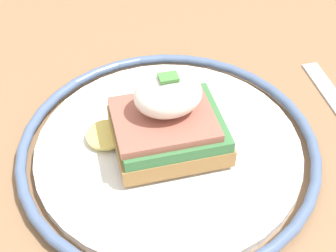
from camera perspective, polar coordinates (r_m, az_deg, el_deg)
plate at (r=0.44m, az=0.00°, el=-2.55°), size 0.28×0.28×0.02m
sandwich at (r=0.41m, az=-0.25°, el=0.61°), size 0.12×0.09×0.08m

